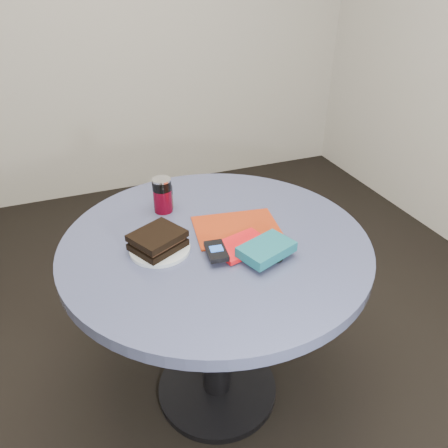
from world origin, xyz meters
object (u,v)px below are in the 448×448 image
object	(u,v)px
soda_can	(162,195)
novel	(266,249)
pepper_grinder	(168,197)
table	(216,278)
red_book	(242,246)
plate	(160,249)
sandwich	(158,240)
headphones	(269,261)
magazine	(237,228)
mp3_player	(216,251)

from	to	relation	value
soda_can	novel	size ratio (longest dim) A/B	0.78
pepper_grinder	table	bearing A→B (deg)	-70.81
soda_can	novel	distance (m)	0.45
red_book	novel	size ratio (longest dim) A/B	1.06
soda_can	red_book	xyz separation A→B (m)	(0.17, -0.32, -0.05)
plate	red_book	size ratio (longest dim) A/B	1.10
red_book	sandwich	bearing A→B (deg)	145.46
sandwich	headphones	xyz separation A→B (m)	(0.29, -0.19, -0.03)
soda_can	red_book	distance (m)	0.37
table	magazine	xyz separation A→B (m)	(0.09, 0.03, 0.17)
sandwich	novel	distance (m)	0.33
plate	headphones	distance (m)	0.34
novel	red_book	bearing A→B (deg)	102.26
mp3_player	novel	bearing A→B (deg)	-21.77
red_book	mp3_player	bearing A→B (deg)	176.63
magazine	pepper_grinder	bearing A→B (deg)	136.79
soda_can	headphones	xyz separation A→B (m)	(0.21, -0.42, -0.05)
pepper_grinder	soda_can	bearing A→B (deg)	-144.24
magazine	headphones	bearing A→B (deg)	-77.78
table	soda_can	size ratio (longest dim) A/B	7.91
plate	magazine	distance (m)	0.27
table	headphones	world-z (taller)	headphones
magazine	mp3_player	distance (m)	0.18
table	pepper_grinder	world-z (taller)	pepper_grinder
plate	soda_can	world-z (taller)	soda_can
sandwich	mp3_player	world-z (taller)	sandwich
red_book	table	bearing A→B (deg)	109.36
plate	red_book	bearing A→B (deg)	-19.39
table	novel	xyz separation A→B (m)	(0.10, -0.16, 0.20)
soda_can	red_book	size ratio (longest dim) A/B	0.74
pepper_grinder	red_book	world-z (taller)	pepper_grinder
red_book	novel	distance (m)	0.09
sandwich	pepper_grinder	world-z (taller)	pepper_grinder
novel	table	bearing A→B (deg)	103.34
soda_can	red_book	bearing A→B (deg)	-62.58
pepper_grinder	novel	bearing A→B (deg)	-64.87
plate	headphones	xyz separation A→B (m)	(0.29, -0.19, 0.00)
pepper_grinder	novel	size ratio (longest dim) A/B	0.55
pepper_grinder	red_book	distance (m)	0.37
sandwich	novel	xyz separation A→B (m)	(0.29, -0.16, -0.00)
magazine	novel	distance (m)	0.19
magazine	headphones	distance (m)	0.22
sandwich	magazine	xyz separation A→B (m)	(0.28, 0.03, -0.04)
pepper_grinder	red_book	size ratio (longest dim) A/B	0.51
sandwich	soda_can	xyz separation A→B (m)	(0.08, 0.24, 0.03)
pepper_grinder	magazine	size ratio (longest dim) A/B	0.31
pepper_grinder	headphones	xyz separation A→B (m)	(0.19, -0.44, -0.03)
pepper_grinder	magazine	xyz separation A→B (m)	(0.18, -0.22, -0.04)
red_book	mp3_player	world-z (taller)	mp3_player
table	magazine	world-z (taller)	magazine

